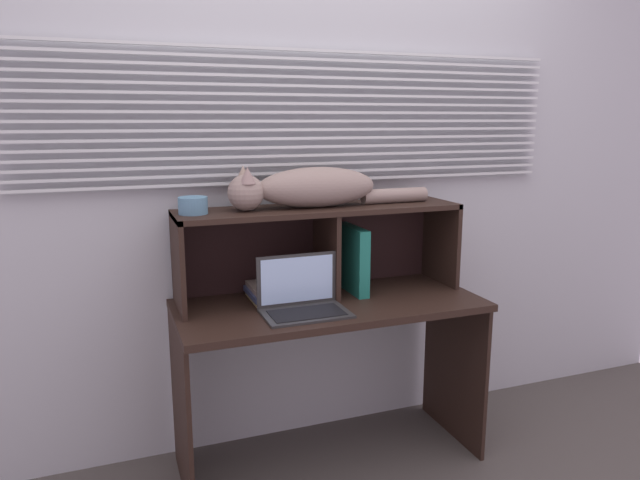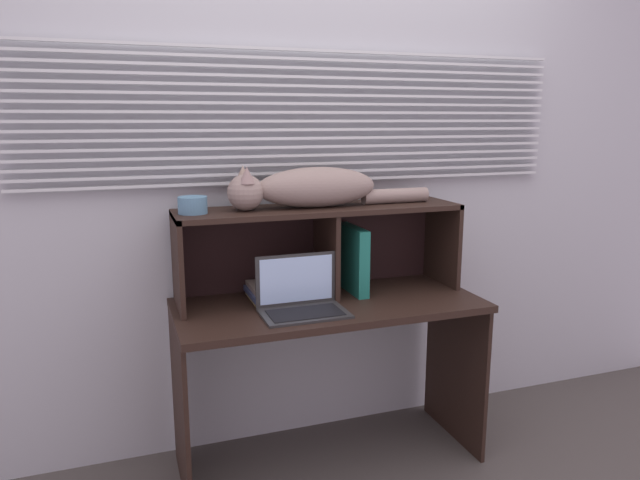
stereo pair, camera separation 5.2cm
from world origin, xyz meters
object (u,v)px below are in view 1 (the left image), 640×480
book_stack (267,293)px  cat (309,188)px  laptop (303,300)px  small_basket (193,205)px  binder_upright (352,259)px

book_stack → cat: bearing=0.0°
laptop → small_basket: size_ratio=2.94×
laptop → cat: bearing=63.0°
laptop → binder_upright: binder_upright is taller
laptop → binder_upright: size_ratio=1.16×
cat → laptop: (-0.10, -0.20, -0.42)m
laptop → small_basket: (-0.39, 0.20, 0.37)m
laptop → book_stack: laptop is taller
binder_upright → book_stack: bearing=-180.0°
cat → small_basket: (-0.49, -0.00, -0.05)m
book_stack → small_basket: (-0.29, 0.00, 0.39)m
binder_upright → cat: bearing=180.0°
cat → binder_upright: 0.38m
book_stack → laptop: bearing=-64.7°
book_stack → small_basket: small_basket is taller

